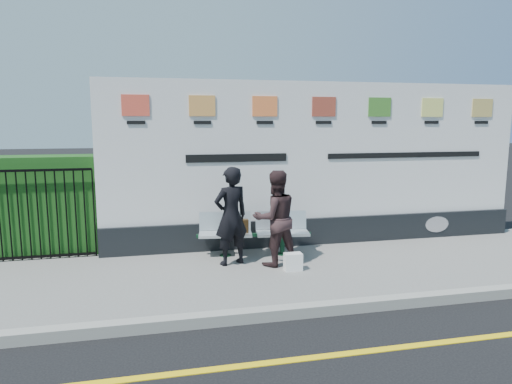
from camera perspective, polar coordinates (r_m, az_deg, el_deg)
ground at (r=5.41m, az=17.71°, el=-18.04°), size 80.00×80.00×0.00m
pavement at (r=7.47m, az=7.93°, el=-9.56°), size 14.00×3.00×0.12m
kerb at (r=6.18m, az=12.95°, el=-13.63°), size 14.00×0.18×0.14m
yellow_line at (r=5.41m, az=17.71°, el=-18.00°), size 14.00×0.10×0.01m
billboard at (r=8.59m, az=8.10°, el=2.14°), size 8.00×0.30×3.00m
hedge at (r=8.79m, az=-25.90°, el=-1.48°), size 2.35×0.70×1.70m
railing at (r=8.38m, az=-26.56°, el=-2.55°), size 2.05×0.06×1.54m
bench at (r=7.90m, az=-0.24°, el=-6.48°), size 1.93×0.76×0.40m
woman_left at (r=7.29m, az=-3.14°, el=-3.02°), size 0.67×0.54×1.58m
woman_right at (r=7.26m, az=2.42°, el=-3.29°), size 0.82×0.68×1.53m
handbag_brown at (r=7.81m, az=-2.05°, el=-4.28°), size 0.29×0.13×0.23m
carrier_bag_white at (r=7.16m, az=4.66°, el=-8.69°), size 0.27×0.16×0.27m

